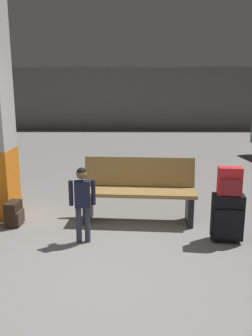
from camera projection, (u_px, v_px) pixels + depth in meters
ground_plane at (118, 181)px, 7.34m from camera, size 18.00×18.00×0.10m
garage_back_wall at (125, 99)px, 15.65m from camera, size 18.00×0.12×2.80m
bench at (139, 190)px, 4.94m from camera, size 1.63×0.63×0.89m
suitcase at (227, 217)px, 4.25m from camera, size 0.40×0.27×0.60m
backpack_bright at (230, 182)px, 4.15m from camera, size 0.30×0.22×0.34m
child at (82, 197)px, 4.17m from camera, size 0.32×0.19×0.95m
backpack_dark_floor at (14, 214)px, 4.79m from camera, size 0.21×0.29×0.34m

